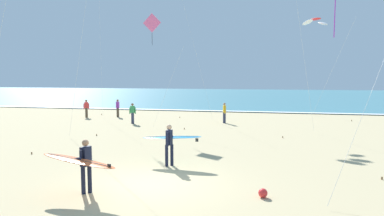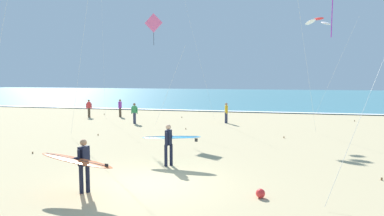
{
  "view_description": "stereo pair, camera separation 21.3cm",
  "coord_description": "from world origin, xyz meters",
  "px_view_note": "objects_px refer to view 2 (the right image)",
  "views": [
    {
      "loc": [
        3.7,
        -10.69,
        3.64
      ],
      "look_at": [
        0.37,
        4.84,
        2.16
      ],
      "focal_mm": 31.73,
      "sensor_mm": 36.0,
      "label": 1
    },
    {
      "loc": [
        3.91,
        -10.64,
        3.64
      ],
      "look_at": [
        0.37,
        4.84,
        2.16
      ],
      "focal_mm": 31.73,
      "sensor_mm": 36.0,
      "label": 2
    }
  ],
  "objects_px": {
    "kite_arc_scarlet_far": "(318,22)",
    "kite_diamond_rose_close": "(154,26)",
    "surfer_trailing": "(170,140)",
    "bystander_red_top": "(89,108)",
    "surfer_lead": "(80,161)",
    "beach_ball": "(260,193)",
    "bystander_yellow_top": "(226,113)",
    "bystander_purple_top": "(120,108)",
    "bystander_green_top": "(134,113)"
  },
  "relations": [
    {
      "from": "bystander_purple_top",
      "to": "bystander_yellow_top",
      "type": "bearing_deg",
      "value": -11.02
    },
    {
      "from": "bystander_green_top",
      "to": "bystander_purple_top",
      "type": "bearing_deg",
      "value": 128.02
    },
    {
      "from": "kite_arc_scarlet_far",
      "to": "kite_diamond_rose_close",
      "type": "relative_size",
      "value": 1.12
    },
    {
      "from": "bystander_green_top",
      "to": "beach_ball",
      "type": "bearing_deg",
      "value": -55.12
    },
    {
      "from": "surfer_lead",
      "to": "bystander_purple_top",
      "type": "distance_m",
      "value": 20.36
    },
    {
      "from": "kite_diamond_rose_close",
      "to": "bystander_purple_top",
      "type": "xyz_separation_m",
      "value": [
        -5.26,
        5.61,
        -6.26
      ]
    },
    {
      "from": "surfer_lead",
      "to": "bystander_red_top",
      "type": "height_order",
      "value": "surfer_lead"
    },
    {
      "from": "bystander_yellow_top",
      "to": "surfer_lead",
      "type": "bearing_deg",
      "value": -97.89
    },
    {
      "from": "surfer_trailing",
      "to": "kite_diamond_rose_close",
      "type": "relative_size",
      "value": 0.32
    },
    {
      "from": "surfer_lead",
      "to": "kite_arc_scarlet_far",
      "type": "xyz_separation_m",
      "value": [
        9.8,
        23.86,
        7.53
      ]
    },
    {
      "from": "bystander_yellow_top",
      "to": "bystander_purple_top",
      "type": "bearing_deg",
      "value": 168.98
    },
    {
      "from": "bystander_purple_top",
      "to": "bystander_yellow_top",
      "type": "relative_size",
      "value": 1.0
    },
    {
      "from": "kite_arc_scarlet_far",
      "to": "bystander_purple_top",
      "type": "xyz_separation_m",
      "value": [
        -17.25,
        -4.91,
        -7.77
      ]
    },
    {
      "from": "bystander_yellow_top",
      "to": "beach_ball",
      "type": "xyz_separation_m",
      "value": [
        3.05,
        -16.08,
        -0.67
      ]
    },
    {
      "from": "surfer_trailing",
      "to": "bystander_purple_top",
      "type": "bearing_deg",
      "value": 121.44
    },
    {
      "from": "bystander_purple_top",
      "to": "beach_ball",
      "type": "height_order",
      "value": "bystander_purple_top"
    },
    {
      "from": "bystander_red_top",
      "to": "kite_diamond_rose_close",
      "type": "bearing_deg",
      "value": -30.89
    },
    {
      "from": "kite_diamond_rose_close",
      "to": "bystander_green_top",
      "type": "bearing_deg",
      "value": 141.38
    },
    {
      "from": "bystander_purple_top",
      "to": "bystander_green_top",
      "type": "height_order",
      "value": "same"
    },
    {
      "from": "bystander_yellow_top",
      "to": "bystander_green_top",
      "type": "height_order",
      "value": "same"
    },
    {
      "from": "beach_ball",
      "to": "bystander_purple_top",
      "type": "bearing_deg",
      "value": 125.56
    },
    {
      "from": "bystander_green_top",
      "to": "bystander_red_top",
      "type": "bearing_deg",
      "value": 152.85
    },
    {
      "from": "kite_diamond_rose_close",
      "to": "bystander_red_top",
      "type": "distance_m",
      "value": 11.06
    },
    {
      "from": "kite_arc_scarlet_far",
      "to": "beach_ball",
      "type": "xyz_separation_m",
      "value": [
        -4.39,
        -22.91,
        -8.44
      ]
    },
    {
      "from": "bystander_yellow_top",
      "to": "bystander_red_top",
      "type": "height_order",
      "value": "same"
    },
    {
      "from": "kite_diamond_rose_close",
      "to": "bystander_purple_top",
      "type": "bearing_deg",
      "value": 133.18
    },
    {
      "from": "kite_diamond_rose_close",
      "to": "kite_arc_scarlet_far",
      "type": "bearing_deg",
      "value": 41.28
    },
    {
      "from": "surfer_lead",
      "to": "bystander_purple_top",
      "type": "xyz_separation_m",
      "value": [
        -7.45,
        18.95,
        -0.24
      ]
    },
    {
      "from": "bystander_yellow_top",
      "to": "bystander_red_top",
      "type": "xyz_separation_m",
      "value": [
        -12.37,
        0.98,
        0.0
      ]
    },
    {
      "from": "kite_diamond_rose_close",
      "to": "bystander_red_top",
      "type": "height_order",
      "value": "kite_diamond_rose_close"
    },
    {
      "from": "bystander_yellow_top",
      "to": "bystander_red_top",
      "type": "distance_m",
      "value": 12.41
    },
    {
      "from": "surfer_trailing",
      "to": "beach_ball",
      "type": "relative_size",
      "value": 9.15
    },
    {
      "from": "bystander_red_top",
      "to": "beach_ball",
      "type": "distance_m",
      "value": 23.01
    },
    {
      "from": "surfer_trailing",
      "to": "bystander_red_top",
      "type": "height_order",
      "value": "surfer_trailing"
    },
    {
      "from": "surfer_lead",
      "to": "beach_ball",
      "type": "xyz_separation_m",
      "value": [
        5.41,
        0.96,
        -0.91
      ]
    },
    {
      "from": "surfer_lead",
      "to": "bystander_red_top",
      "type": "relative_size",
      "value": 1.65
    },
    {
      "from": "kite_arc_scarlet_far",
      "to": "bystander_yellow_top",
      "type": "xyz_separation_m",
      "value": [
        -7.44,
        -6.82,
        -7.77
      ]
    },
    {
      "from": "kite_diamond_rose_close",
      "to": "bystander_green_top",
      "type": "height_order",
      "value": "kite_diamond_rose_close"
    },
    {
      "from": "kite_diamond_rose_close",
      "to": "bystander_green_top",
      "type": "distance_m",
      "value": 6.94
    },
    {
      "from": "surfer_trailing",
      "to": "kite_diamond_rose_close",
      "type": "distance_m",
      "value": 11.72
    },
    {
      "from": "surfer_lead",
      "to": "bystander_purple_top",
      "type": "relative_size",
      "value": 1.65
    },
    {
      "from": "bystander_purple_top",
      "to": "bystander_yellow_top",
      "type": "distance_m",
      "value": 9.99
    },
    {
      "from": "bystander_green_top",
      "to": "surfer_lead",
      "type": "bearing_deg",
      "value": -73.44
    },
    {
      "from": "bystander_yellow_top",
      "to": "bystander_red_top",
      "type": "relative_size",
      "value": 1.0
    },
    {
      "from": "surfer_lead",
      "to": "beach_ball",
      "type": "distance_m",
      "value": 5.57
    },
    {
      "from": "bystander_yellow_top",
      "to": "beach_ball",
      "type": "height_order",
      "value": "bystander_yellow_top"
    },
    {
      "from": "bystander_purple_top",
      "to": "bystander_green_top",
      "type": "xyz_separation_m",
      "value": [
        2.93,
        -3.74,
        0.0
      ]
    },
    {
      "from": "kite_diamond_rose_close",
      "to": "bystander_green_top",
      "type": "relative_size",
      "value": 4.99
    },
    {
      "from": "surfer_trailing",
      "to": "bystander_green_top",
      "type": "height_order",
      "value": "surfer_trailing"
    },
    {
      "from": "bystander_purple_top",
      "to": "bystander_yellow_top",
      "type": "height_order",
      "value": "same"
    }
  ]
}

